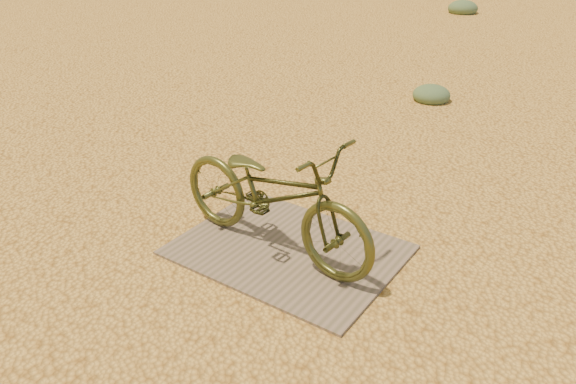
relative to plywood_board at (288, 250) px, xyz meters
The scene contains 5 objects.
ground 0.25m from the plywood_board, 52.17° to the left, with size 120.00×120.00×0.00m, color #E5B051.
plywood_board is the anchor object (origin of this frame).
bicycle 0.50m from the plywood_board, 146.19° to the right, with size 0.63×1.81×0.95m, color #41441D.
kale_a 4.28m from the plywood_board, 97.00° to the left, with size 0.51×0.51×0.28m, color #576D49.
kale_c 11.67m from the plywood_board, 102.61° to the left, with size 0.73×0.73×0.40m, color #576D49.
Camera 1 is at (1.94, -3.24, 2.41)m, focal length 35.00 mm.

